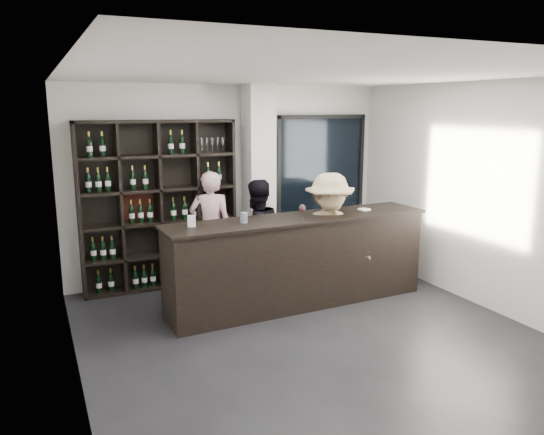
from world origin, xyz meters
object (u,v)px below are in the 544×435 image
tasting_counter (299,261)px  taster_pink (211,228)px  taster_black (256,236)px  customer (329,238)px  wine_shelf (159,206)px

tasting_counter → taster_pink: size_ratio=2.13×
taster_black → customer: size_ratio=0.92×
tasting_counter → taster_pink: (-0.78, 1.30, 0.25)m
taster_pink → taster_black: 0.74m
taster_black → taster_pink: bearing=-61.5°
wine_shelf → taster_pink: size_ratio=1.43×
wine_shelf → taster_black: 1.45m
tasting_counter → taster_black: taster_black is taller
wine_shelf → taster_black: (1.19, -0.72, -0.40)m
wine_shelf → taster_black: size_ratio=1.51×
taster_pink → customer: size_ratio=0.97×
tasting_counter → customer: customer is taller
wine_shelf → customer: wine_shelf is taller
customer → tasting_counter: bearing=-167.1°
taster_pink → tasting_counter: bearing=142.1°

